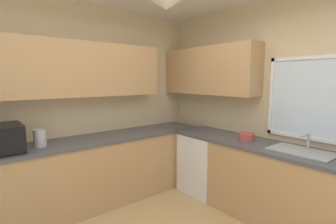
{
  "coord_description": "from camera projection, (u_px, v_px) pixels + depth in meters",
  "views": [
    {
      "loc": [
        1.5,
        -1.2,
        1.67
      ],
      "look_at": [
        -0.58,
        0.48,
        1.32
      ],
      "focal_mm": 26.35,
      "sensor_mm": 36.0,
      "label": 1
    }
  ],
  "objects": [
    {
      "name": "dishwasher",
      "position": [
        205.0,
        163.0,
        3.68
      ],
      "size": [
        0.6,
        0.6,
        0.86
      ],
      "primitive_type": "cube",
      "color": "white",
      "rests_on": "ground_plane"
    },
    {
      "name": "bowl",
      "position": [
        247.0,
        137.0,
        3.12
      ],
      "size": [
        0.2,
        0.2,
        0.09
      ],
      "primitive_type": "cylinder",
      "color": "#B74C42",
      "rests_on": "counter_run_back"
    },
    {
      "name": "counter_run_back",
      "position": [
        279.0,
        186.0,
        2.83
      ],
      "size": [
        2.97,
        0.65,
        0.91
      ],
      "color": "tan",
      "rests_on": "ground_plane"
    },
    {
      "name": "sink_assembly",
      "position": [
        302.0,
        151.0,
        2.61
      ],
      "size": [
        0.62,
        0.4,
        0.19
      ],
      "color": "#9EA0A5",
      "rests_on": "counter_run_back"
    },
    {
      "name": "room_shell",
      "position": [
        160.0,
        62.0,
        2.84
      ],
      "size": [
        3.88,
        3.73,
        2.74
      ],
      "color": "beige",
      "rests_on": "ground_plane"
    },
    {
      "name": "kettle",
      "position": [
        40.0,
        138.0,
        2.81
      ],
      "size": [
        0.14,
        0.14,
        0.2
      ],
      "primitive_type": "cylinder",
      "color": "#B7B7BC",
      "rests_on": "counter_run_left"
    },
    {
      "name": "counter_run_left",
      "position": [
        93.0,
        172.0,
        3.28
      ],
      "size": [
        0.65,
        3.34,
        0.91
      ],
      "color": "tan",
      "rests_on": "ground_plane"
    },
    {
      "name": "microwave",
      "position": [
        3.0,
        139.0,
        2.6
      ],
      "size": [
        0.48,
        0.36,
        0.29
      ],
      "primitive_type": "cube",
      "color": "black",
      "rests_on": "counter_run_left"
    }
  ]
}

